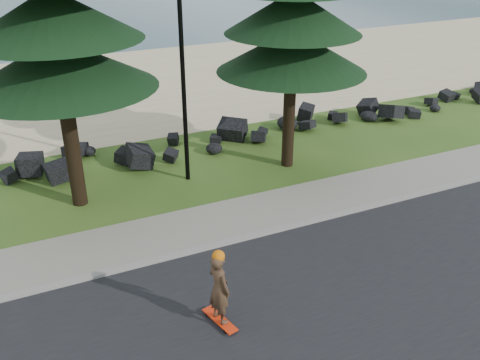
{
  "coord_description": "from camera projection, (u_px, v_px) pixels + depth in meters",
  "views": [
    {
      "loc": [
        -5.05,
        -11.81,
        7.78
      ],
      "look_at": [
        0.41,
        0.0,
        1.31
      ],
      "focal_mm": 40.0,
      "sensor_mm": 36.0,
      "label": 1
    }
  ],
  "objects": [
    {
      "name": "ground",
      "position": [
        227.0,
        225.0,
        14.96
      ],
      "size": [
        160.0,
        160.0,
        0.0
      ],
      "primitive_type": "plane",
      "color": "#2D4F18",
      "rests_on": "ground"
    },
    {
      "name": "road",
      "position": [
        312.0,
        324.0,
        11.3
      ],
      "size": [
        160.0,
        7.0,
        0.02
      ],
      "primitive_type": "cube",
      "color": "black",
      "rests_on": "ground"
    },
    {
      "name": "kerb",
      "position": [
        240.0,
        239.0,
        14.21
      ],
      "size": [
        160.0,
        0.2,
        0.1
      ],
      "primitive_type": "cube",
      "color": "gray",
      "rests_on": "ground"
    },
    {
      "name": "sidewalk",
      "position": [
        224.0,
        220.0,
        15.11
      ],
      "size": [
        160.0,
        2.0,
        0.08
      ],
      "primitive_type": "cube",
      "color": "gray",
      "rests_on": "ground"
    },
    {
      "name": "beach_sand",
      "position": [
        111.0,
        88.0,
        26.75
      ],
      "size": [
        160.0,
        15.0,
        0.01
      ],
      "primitive_type": "cube",
      "color": "tan",
      "rests_on": "ground"
    },
    {
      "name": "seawall_boulders",
      "position": [
        166.0,
        152.0,
        19.51
      ],
      "size": [
        60.0,
        2.4,
        1.1
      ],
      "primitive_type": null,
      "color": "black",
      "rests_on": "ground"
    },
    {
      "name": "lamp_post",
      "position": [
        182.0,
        53.0,
        15.72
      ],
      "size": [
        0.25,
        0.14,
        8.14
      ],
      "color": "black",
      "rests_on": "ground"
    },
    {
      "name": "skateboarder",
      "position": [
        219.0,
        288.0,
        10.94
      ],
      "size": [
        0.52,
        1.01,
        1.82
      ],
      "rotation": [
        0.0,
        0.0,
        1.81
      ],
      "color": "red",
      "rests_on": "ground"
    }
  ]
}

